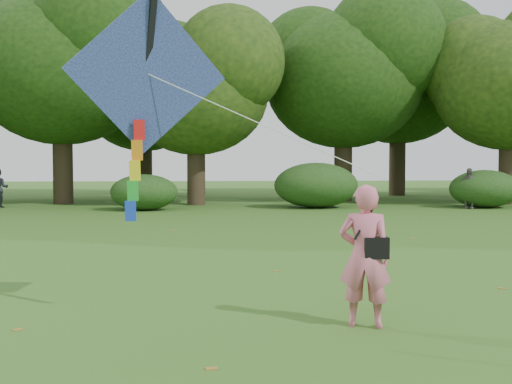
{
  "coord_description": "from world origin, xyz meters",
  "views": [
    {
      "loc": [
        -1.44,
        -8.42,
        2.05
      ],
      "look_at": [
        -0.67,
        2.0,
        1.5
      ],
      "focal_mm": 45.0,
      "sensor_mm": 36.0,
      "label": 1
    }
  ],
  "objects": [
    {
      "name": "man_kite_flyer",
      "position": [
        0.44,
        -0.83,
        0.87
      ],
      "size": [
        0.73,
        0.59,
        1.74
      ],
      "primitive_type": "imported",
      "rotation": [
        0.0,
        0.0,
        2.83
      ],
      "color": "#DB6784",
      "rests_on": "ground"
    },
    {
      "name": "bystander_right",
      "position": [
        9.1,
        16.88,
        0.83
      ],
      "size": [
        1.05,
        0.8,
        1.66
      ],
      "primitive_type": "imported",
      "rotation": [
        0.0,
        0.0,
        -0.47
      ],
      "color": "#625857",
      "rests_on": "ground"
    },
    {
      "name": "fallen_leaves",
      "position": [
        1.92,
        1.54,
        0.01
      ],
      "size": [
        9.85,
        13.89,
        0.01
      ],
      "color": "olive",
      "rests_on": "ground"
    },
    {
      "name": "ground",
      "position": [
        0.0,
        0.0,
        0.0
      ],
      "size": [
        100.0,
        100.0,
        0.0
      ],
      "primitive_type": "plane",
      "color": "#265114",
      "rests_on": "ground"
    },
    {
      "name": "flying_kite",
      "position": [
        -2.23,
        -0.15,
        3.07
      ],
      "size": [
        3.92,
        1.04,
        2.9
      ],
      "color": "#2630A5",
      "rests_on": "ground"
    },
    {
      "name": "tree_line",
      "position": [
        1.67,
        22.88,
        5.6
      ],
      "size": [
        54.7,
        15.3,
        9.48
      ],
      "color": "#3A2D1E",
      "rests_on": "ground"
    },
    {
      "name": "shrub_band",
      "position": [
        -0.72,
        17.6,
        0.86
      ],
      "size": [
        39.15,
        3.22,
        1.88
      ],
      "color": "#264919",
      "rests_on": "ground"
    },
    {
      "name": "crossbody_bag",
      "position": [
        0.56,
        -0.86,
        0.98
      ],
      "size": [
        0.43,
        0.2,
        0.7
      ],
      "color": "black",
      "rests_on": "ground"
    }
  ]
}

